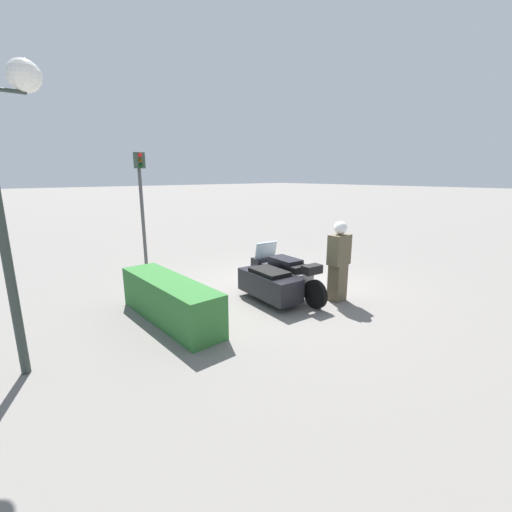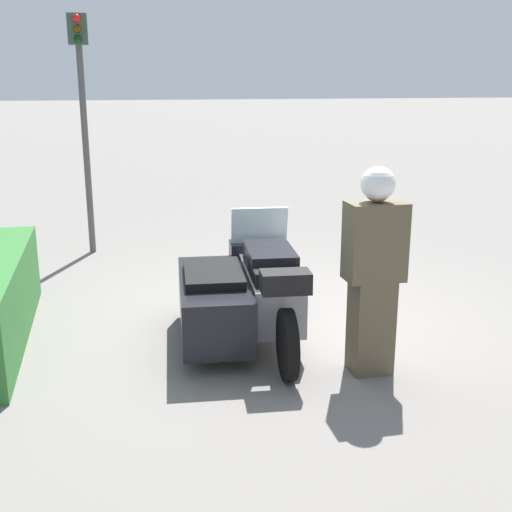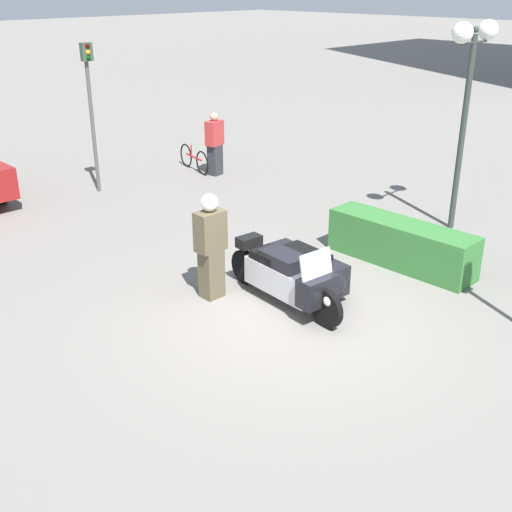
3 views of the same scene
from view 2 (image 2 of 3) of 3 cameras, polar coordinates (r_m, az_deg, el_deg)
The scene contains 4 objects.
ground_plane at distance 6.83m, azimuth 2.63°, elevation -5.52°, with size 160.00×160.00×0.00m, color slate.
police_motorcycle at distance 6.24m, azimuth -1.50°, elevation -3.07°, with size 2.57×1.35×1.14m.
officer_rider at distance 5.41m, azimuth 10.42°, elevation -0.95°, with size 0.30×0.48×1.77m.
traffic_light_near at distance 9.37m, azimuth -15.17°, elevation 13.26°, with size 0.23×0.26×3.29m.
Camera 2 is at (-6.13, 1.75, 2.43)m, focal length 45.00 mm.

